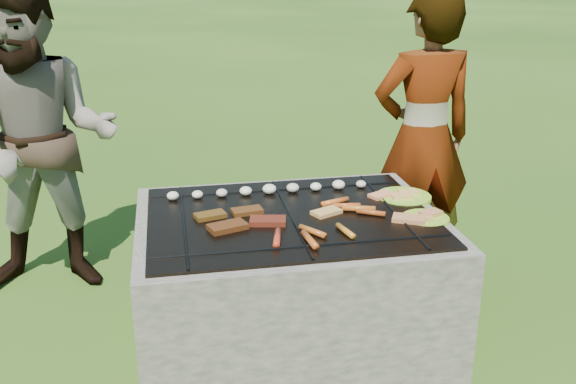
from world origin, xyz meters
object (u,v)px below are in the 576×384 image
Objects in this scene: fire_pit at (290,284)px; plate_near at (426,218)px; bystander at (42,141)px; plate_far at (404,197)px; cook at (423,138)px.

fire_pit is 0.66m from plate_near.
fire_pit is at bearing 167.10° from plate_near.
plate_far is at bearing -15.63° from bystander.
bystander is at bearing 145.94° from fire_pit.
plate_near is (0.56, -0.13, 0.33)m from fire_pit.
bystander reaches higher than plate_near.
cook reaches higher than fire_pit.
fire_pit is at bearing -166.87° from plate_far.
plate_far is 0.21× the size of cook.
fire_pit is at bearing 30.88° from cook.
fire_pit is 5.88× the size of plate_near.
fire_pit is 0.82× the size of bystander.
plate_near is at bearing -12.90° from fire_pit.
bystander is (-1.92, 0.20, 0.03)m from cook.
fire_pit is 4.01× the size of plate_far.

